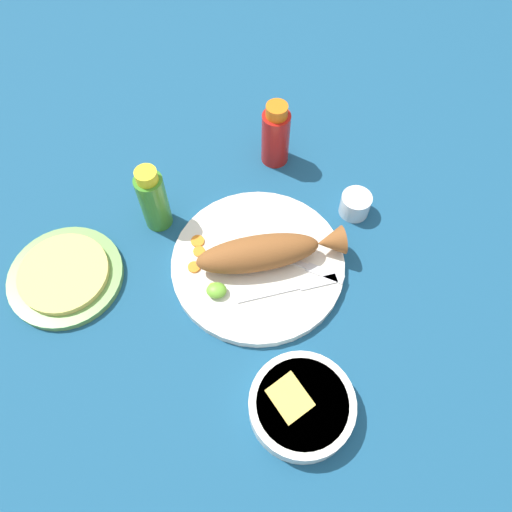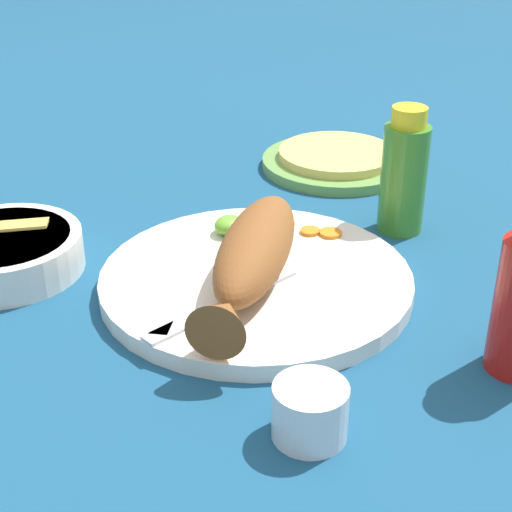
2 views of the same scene
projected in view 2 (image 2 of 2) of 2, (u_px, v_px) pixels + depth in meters
The scene contains 15 objects.
ground_plane at pixel (256, 288), 0.81m from camera, with size 4.00×4.00×0.00m, color navy.
main_plate at pixel (256, 281), 0.81m from camera, with size 0.32×0.32×0.02m, color white.
fried_fish at pixel (252, 256), 0.77m from camera, with size 0.28×0.11×0.06m.
fork_near at pixel (214, 309), 0.74m from camera, with size 0.18×0.09×0.00m.
fork_far at pixel (179, 291), 0.77m from camera, with size 0.18×0.06×0.00m.
carrot_slice_near at pixel (310, 231), 0.88m from camera, with size 0.02×0.02×0.00m, color orange.
carrot_slice_mid at pixel (330, 233), 0.88m from camera, with size 0.03×0.03×0.00m, color orange.
carrot_slice_far at pixel (285, 224), 0.90m from camera, with size 0.02×0.02×0.00m, color orange.
carrot_slice_extra at pixel (238, 231), 0.89m from camera, with size 0.02×0.02×0.00m, color orange.
lime_wedge_main at pixel (229, 225), 0.88m from camera, with size 0.04×0.03×0.02m, color #6BB233.
hot_sauce_bottle_green at pixel (404, 174), 0.90m from camera, with size 0.05×0.05×0.15m.
salt_cup at pixel (310, 415), 0.60m from camera, with size 0.06×0.06×0.05m.
guacamole_bowl at pixel (3, 250), 0.84m from camera, with size 0.17×0.17×0.05m.
tortilla_plate at pixel (337, 163), 1.11m from camera, with size 0.21×0.21×0.01m, color #6B9E4C.
tortilla_stack at pixel (337, 154), 1.10m from camera, with size 0.16×0.16×0.01m, color #E0C666.
Camera 2 is at (-0.64, -0.28, 0.41)m, focal length 55.00 mm.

